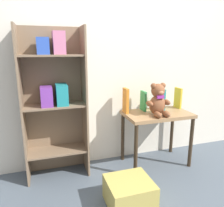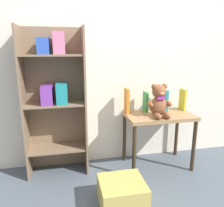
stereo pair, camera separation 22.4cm
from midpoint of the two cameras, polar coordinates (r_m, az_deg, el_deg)
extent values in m
cube|color=silver|center=(2.47, 6.50, 13.41)|extent=(4.80, 0.06, 2.50)
cube|color=#7F664C|center=(2.23, -19.36, -0.53)|extent=(0.02, 0.29, 1.48)
cube|color=#7F664C|center=(2.23, -4.31, 0.22)|extent=(0.02, 0.29, 1.48)
cube|color=#7F664C|center=(2.35, -11.87, 0.64)|extent=(0.60, 0.02, 1.48)
cube|color=#7F664C|center=(2.37, -11.26, -11.35)|extent=(0.57, 0.27, 0.02)
cube|color=#7F664C|center=(2.21, -11.84, -0.16)|extent=(0.57, 0.27, 0.02)
cube|color=#7F664C|center=(2.15, -12.49, 12.22)|extent=(0.57, 0.27, 0.02)
cube|color=#2D51B7|center=(2.14, -14.55, 14.32)|extent=(0.11, 0.20, 0.15)
cube|color=#D17093|center=(2.14, -10.70, 15.25)|extent=(0.11, 0.20, 0.20)
cube|color=purple|center=(2.18, -13.81, 2.17)|extent=(0.11, 0.20, 0.18)
cube|color=teal|center=(2.18, -10.13, 2.58)|extent=(0.11, 0.20, 0.20)
cube|color=#9E754C|center=(2.41, 14.79, -3.12)|extent=(0.71, 0.43, 0.04)
cylinder|color=#37291A|center=(2.23, 8.75, -12.49)|extent=(0.04, 0.04, 0.56)
cylinder|color=#37291A|center=(2.52, 23.03, -10.27)|extent=(0.04, 0.04, 0.56)
cylinder|color=#37291A|center=(2.55, 5.80, -8.91)|extent=(0.04, 0.04, 0.56)
cylinder|color=#37291A|center=(2.81, 18.74, -7.40)|extent=(0.04, 0.04, 0.56)
ellipsoid|color=brown|center=(2.31, 14.76, -0.71)|extent=(0.18, 0.13, 0.21)
sphere|color=brown|center=(2.28, 15.00, 3.03)|extent=(0.14, 0.14, 0.14)
sphere|color=brown|center=(2.24, 13.86, 4.24)|extent=(0.06, 0.06, 0.06)
sphere|color=brown|center=(2.29, 16.27, 4.29)|extent=(0.06, 0.06, 0.06)
ellipsoid|color=#B56E48|center=(2.22, 15.68, 2.46)|extent=(0.06, 0.04, 0.04)
ellipsoid|color=brown|center=(2.24, 12.72, -0.32)|extent=(0.06, 0.11, 0.06)
ellipsoid|color=brown|center=(2.33, 17.18, -0.06)|extent=(0.06, 0.11, 0.06)
ellipsoid|color=brown|center=(2.22, 14.68, -3.24)|extent=(0.06, 0.12, 0.06)
ellipsoid|color=brown|center=(2.26, 16.88, -3.05)|extent=(0.06, 0.12, 0.06)
cube|color=#992D93|center=(2.24, 15.56, 1.37)|extent=(0.08, 0.02, 0.03)
cube|color=orange|center=(2.34, 6.62, 0.65)|extent=(0.03, 0.13, 0.27)
cube|color=#33934C|center=(2.44, 11.33, 0.44)|extent=(0.02, 0.12, 0.22)
cube|color=teal|center=(2.52, 16.05, 0.79)|extent=(0.03, 0.13, 0.24)
cube|color=gold|center=(2.63, 20.29, 0.97)|extent=(0.02, 0.13, 0.24)
cube|color=tan|center=(1.96, 6.17, -22.45)|extent=(0.37, 0.35, 0.22)
camera|label=1|loc=(0.11, -87.14, 0.72)|focal=35.00mm
camera|label=2|loc=(0.11, 92.86, -0.72)|focal=35.00mm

